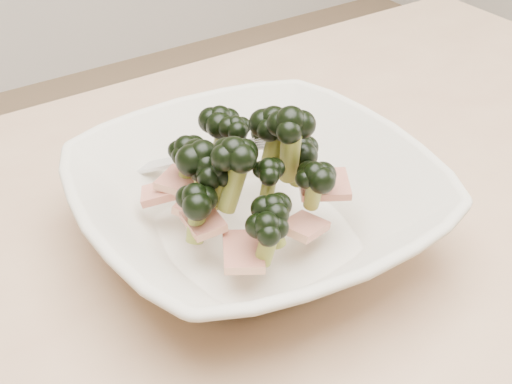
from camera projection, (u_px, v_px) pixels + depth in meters
dining_table at (282, 358)px, 0.64m from camera, size 1.20×0.80×0.75m
broccoli_dish at (255, 200)px, 0.60m from camera, size 0.31×0.31×0.14m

